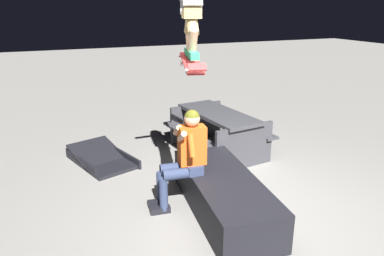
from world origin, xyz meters
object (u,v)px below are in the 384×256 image
(person_sitting_on_ledge, at_px, (184,155))
(skater_airborne, at_px, (191,2))
(picnic_table_back, at_px, (218,126))
(kicker_ramp, at_px, (102,160))
(ledge_box_main, at_px, (223,194))
(skateboard, at_px, (191,63))

(person_sitting_on_ledge, distance_m, skater_airborne, 1.84)
(skater_airborne, height_order, picnic_table_back, skater_airborne)
(person_sitting_on_ledge, xyz_separation_m, skater_airborne, (0.11, -0.14, 1.83))
(skater_airborne, distance_m, kicker_ramp, 3.18)
(ledge_box_main, distance_m, kicker_ramp, 2.47)
(person_sitting_on_ledge, xyz_separation_m, picnic_table_back, (1.51, -1.24, -0.23))
(ledge_box_main, height_order, skater_airborne, skater_airborne)
(kicker_ramp, bearing_deg, skateboard, -153.50)
(ledge_box_main, xyz_separation_m, skater_airborne, (0.43, 0.27, 2.32))
(ledge_box_main, xyz_separation_m, picnic_table_back, (1.83, -0.83, 0.26))
(skater_airborne, distance_m, picnic_table_back, 2.72)
(skateboard, relative_size, kicker_ramp, 0.74)
(skateboard, xyz_separation_m, kicker_ramp, (1.79, 0.89, -1.82))
(person_sitting_on_ledge, height_order, picnic_table_back, person_sitting_on_ledge)
(skateboard, relative_size, picnic_table_back, 0.56)
(person_sitting_on_ledge, relative_size, skateboard, 1.27)
(person_sitting_on_ledge, distance_m, picnic_table_back, 1.97)
(ledge_box_main, height_order, person_sitting_on_ledge, person_sitting_on_ledge)
(ledge_box_main, bearing_deg, kicker_ramp, 28.55)
(ledge_box_main, bearing_deg, skateboard, 37.21)
(skateboard, bearing_deg, person_sitting_on_ledge, 114.28)
(person_sitting_on_ledge, xyz_separation_m, skateboard, (0.06, -0.13, 1.15))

